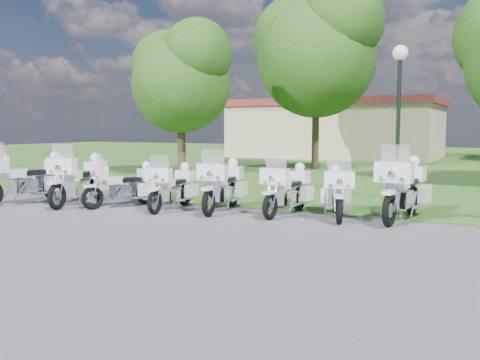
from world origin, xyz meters
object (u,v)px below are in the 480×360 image
at_px(motorcycle_4, 223,185).
at_px(motorcycle_6, 337,192).
at_px(motorcycle_1, 80,179).
at_px(motorcycle_2, 124,184).
at_px(motorcycle_5, 288,189).
at_px(motorcycle_3, 173,186).
at_px(lamp_post, 399,85).
at_px(motorcycle_0, 29,177).
at_px(motorcycle_7, 404,188).

bearing_deg(motorcycle_4, motorcycle_6, 177.96).
xyz_separation_m(motorcycle_1, motorcycle_4, (4.09, 0.83, -0.04)).
distance_m(motorcycle_2, motorcycle_5, 4.51).
xyz_separation_m(motorcycle_1, motorcycle_3, (2.79, 0.45, -0.10)).
relative_size(motorcycle_6, lamp_post, 0.47).
height_order(motorcycle_0, motorcycle_1, motorcycle_0).
distance_m(motorcycle_1, motorcycle_6, 7.09).
bearing_deg(motorcycle_7, lamp_post, -71.65).
relative_size(motorcycle_1, motorcycle_2, 1.24).
distance_m(motorcycle_1, motorcycle_5, 5.88).
distance_m(motorcycle_1, lamp_post, 9.50).
distance_m(motorcycle_0, motorcycle_6, 8.60).
relative_size(motorcycle_0, motorcycle_2, 1.26).
distance_m(motorcycle_2, motorcycle_6, 5.72).
bearing_deg(motorcycle_2, motorcycle_3, -148.00).
relative_size(motorcycle_4, motorcycle_7, 0.91).
bearing_deg(motorcycle_7, motorcycle_1, 15.27).
xyz_separation_m(motorcycle_5, lamp_post, (1.85, 3.92, 2.74)).
height_order(motorcycle_1, motorcycle_2, motorcycle_1).
distance_m(motorcycle_3, motorcycle_7, 5.78).
bearing_deg(motorcycle_1, motorcycle_0, 8.92).
bearing_deg(motorcycle_7, motorcycle_2, 15.28).
relative_size(motorcycle_0, motorcycle_3, 1.18).
relative_size(motorcycle_3, motorcycle_7, 0.82).
bearing_deg(motorcycle_3, motorcycle_2, 2.67).
height_order(motorcycle_1, lamp_post, lamp_post).
height_order(motorcycle_1, motorcycle_6, motorcycle_1).
bearing_deg(motorcycle_7, motorcycle_6, 20.69).
height_order(motorcycle_0, motorcycle_5, motorcycle_0).
xyz_separation_m(motorcycle_0, motorcycle_1, (1.44, 0.51, -0.02)).
xyz_separation_m(motorcycle_6, motorcycle_7, (1.47, 0.42, 0.12)).
relative_size(motorcycle_5, lamp_post, 0.50).
relative_size(motorcycle_2, motorcycle_7, 0.77).
relative_size(motorcycle_5, motorcycle_7, 0.85).
relative_size(motorcycle_2, lamp_post, 0.45).
bearing_deg(motorcycle_5, motorcycle_6, -172.36).
relative_size(motorcycle_0, lamp_post, 0.57).
distance_m(motorcycle_5, motorcycle_7, 2.73).
distance_m(motorcycle_2, lamp_post, 8.34).
height_order(motorcycle_0, motorcycle_7, motorcycle_7).
xyz_separation_m(motorcycle_0, motorcycle_4, (5.54, 1.34, -0.06)).
bearing_deg(motorcycle_4, motorcycle_0, 4.84).
height_order(motorcycle_4, motorcycle_6, motorcycle_4).
xyz_separation_m(motorcycle_3, lamp_post, (4.83, 4.55, 2.76)).
bearing_deg(motorcycle_3, motorcycle_5, -173.13).
distance_m(motorcycle_1, motorcycle_7, 8.61).
bearing_deg(lamp_post, motorcycle_0, -148.73).
distance_m(motorcycle_4, motorcycle_5, 1.70).
bearing_deg(motorcycle_1, motorcycle_6, 179.00).
bearing_deg(motorcycle_6, motorcycle_0, -9.64).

